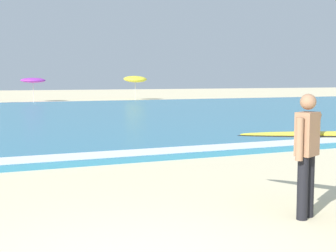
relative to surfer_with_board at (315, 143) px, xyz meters
name	(u,v)px	position (x,y,z in m)	size (l,w,h in m)	color
surf_foam	(33,159)	(-3.17, 5.55, -0.89)	(120.00, 0.96, 0.01)	white
surfer_with_board	(315,143)	(0.00, 0.00, 0.00)	(1.52, 2.77, 1.73)	black
beach_umbrella_2	(33,80)	(0.87, 36.03, 0.78)	(2.05, 2.06, 2.07)	beige
beach_umbrella_3	(135,79)	(9.95, 36.01, 0.87)	(2.11, 2.15, 2.28)	beige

